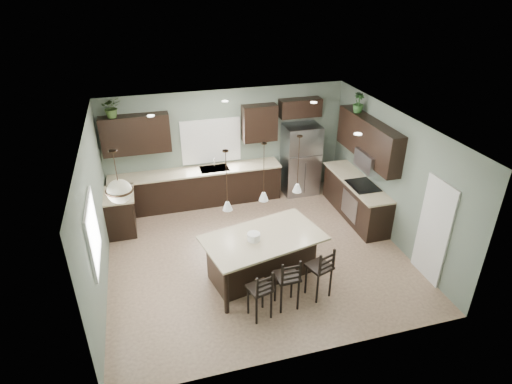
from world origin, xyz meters
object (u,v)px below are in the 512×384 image
object	(u,v)px
serving_dish	(254,237)
bar_stool_center	(287,282)
refrigerator	(300,159)
kitchen_island	(263,257)
bar_stool_left	(260,293)
plant_back_left	(111,107)
bar_stool_right	(319,272)

from	to	relation	value
serving_dish	bar_stool_center	bearing A→B (deg)	-66.00
refrigerator	kitchen_island	bearing A→B (deg)	-121.49
bar_stool_left	bar_stool_center	size ratio (longest dim) A/B	0.93
bar_stool_center	kitchen_island	bearing A→B (deg)	99.96
refrigerator	bar_stool_center	size ratio (longest dim) A/B	1.74
serving_dish	bar_stool_center	distance (m)	1.02
refrigerator	plant_back_left	bearing A→B (deg)	178.32
serving_dish	bar_stool_left	xyz separation A→B (m)	(-0.16, -0.95, -0.50)
bar_stool_right	bar_stool_left	bearing A→B (deg)	172.61
plant_back_left	serving_dish	bearing A→B (deg)	-55.55
kitchen_island	bar_stool_center	bearing A→B (deg)	-91.31
bar_stool_center	refrigerator	bearing A→B (deg)	65.05
bar_stool_right	plant_back_left	xyz separation A→B (m)	(-3.31, 4.07, 2.10)
refrigerator	plant_back_left	xyz separation A→B (m)	(-4.44, 0.13, 1.71)
kitchen_island	serving_dish	distance (m)	0.57
refrigerator	bar_stool_center	xyz separation A→B (m)	(-1.77, -4.05, -0.39)
refrigerator	kitchen_island	xyz separation A→B (m)	(-1.95, -3.18, -0.46)
bar_stool_left	plant_back_left	xyz separation A→B (m)	(-2.14, 4.30, 2.13)
plant_back_left	bar_stool_right	bearing A→B (deg)	-50.89
bar_stool_center	plant_back_left	world-z (taller)	plant_back_left
bar_stool_left	plant_back_left	world-z (taller)	plant_back_left
bar_stool_left	bar_stool_center	distance (m)	0.54
serving_dish	plant_back_left	bearing A→B (deg)	124.45
serving_dish	bar_stool_left	bearing A→B (deg)	-99.44
kitchen_island	bar_stool_center	world-z (taller)	bar_stool_center
bar_stool_center	plant_back_left	size ratio (longest dim) A/B	2.30
kitchen_island	bar_stool_right	distance (m)	1.12
refrigerator	serving_dish	distance (m)	3.87
bar_stool_center	bar_stool_left	bearing A→B (deg)	-168.30
refrigerator	bar_stool_right	size ratio (longest dim) A/B	1.75
kitchen_island	bar_stool_left	xyz separation A→B (m)	(-0.35, -0.99, 0.03)
bar_stool_right	refrigerator	bearing A→B (deg)	55.60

